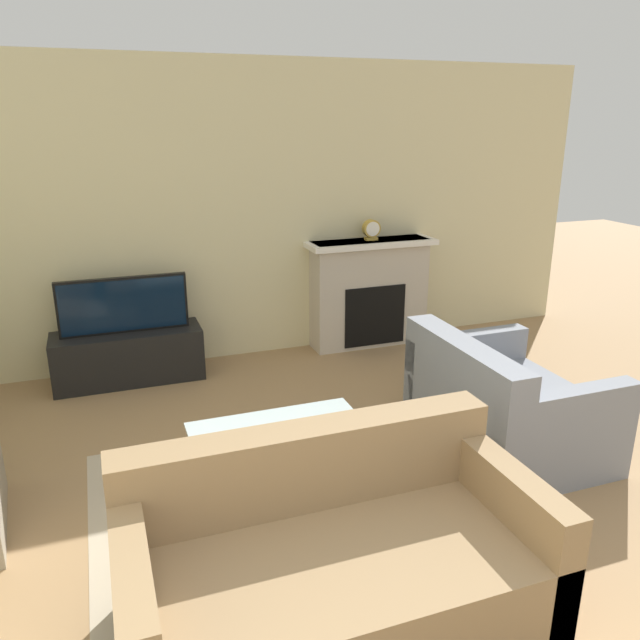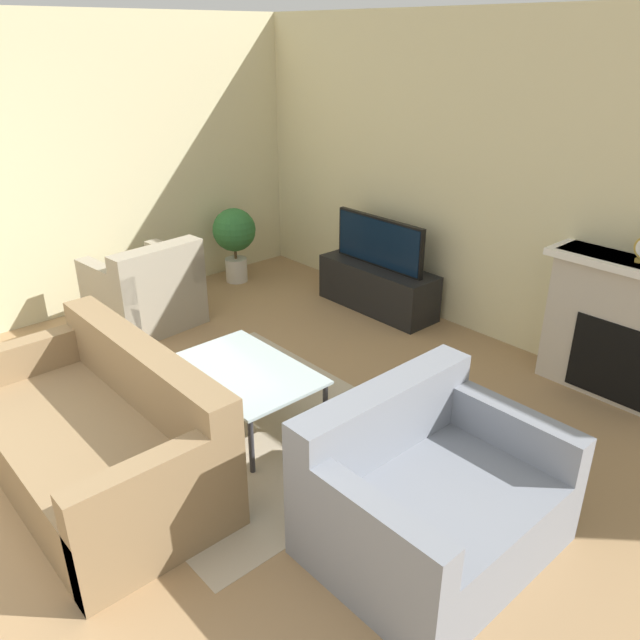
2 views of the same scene
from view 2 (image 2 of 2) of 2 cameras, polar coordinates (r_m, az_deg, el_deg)
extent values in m
cube|color=beige|center=(5.70, 12.73, 12.55)|extent=(8.06, 0.06, 2.70)
cube|color=beige|center=(6.32, -21.10, 12.68)|extent=(0.06, 7.60, 2.70)
cube|color=#B7A88E|center=(4.49, -7.27, -9.33)|extent=(2.25, 1.90, 0.00)
cube|color=#BCB2A3|center=(5.04, 26.32, -1.02)|extent=(1.15, 0.30, 1.06)
cube|color=black|center=(4.98, 25.19, -3.55)|extent=(0.63, 0.01, 0.59)
cube|color=black|center=(6.17, 5.29, 3.01)|extent=(1.24, 0.43, 0.45)
cube|color=black|center=(6.01, 5.46, 7.12)|extent=(1.06, 0.05, 0.48)
cube|color=black|center=(5.99, 5.28, 7.07)|extent=(1.02, 0.01, 0.44)
cube|color=#8C704C|center=(4.06, -19.94, -11.34)|extent=(1.84, 0.95, 0.42)
cube|color=#8C704C|center=(3.96, -15.88, -4.66)|extent=(1.84, 0.20, 0.40)
cube|color=#8C704C|center=(4.70, -24.28, -5.19)|extent=(0.14, 0.95, 0.66)
cube|color=#8C704C|center=(3.36, -14.24, -16.52)|extent=(0.14, 0.95, 0.66)
cube|color=gray|center=(3.47, 10.47, -17.14)|extent=(0.98, 1.23, 0.42)
cube|color=gray|center=(3.41, 5.85, -8.92)|extent=(0.20, 1.23, 0.40)
cube|color=gray|center=(3.08, 3.88, -20.29)|extent=(0.98, 0.14, 0.66)
cube|color=gray|center=(3.76, 15.91, -11.66)|extent=(0.98, 0.14, 0.66)
cube|color=#9E937F|center=(6.03, -15.67, 1.48)|extent=(0.85, 0.92, 0.42)
cube|color=#9E937F|center=(5.65, -14.58, 4.52)|extent=(0.28, 0.87, 0.40)
cube|color=#9E937F|center=(6.16, -13.00, 3.49)|extent=(0.78, 0.21, 0.66)
cube|color=#9E937F|center=(5.83, -18.76, 1.51)|extent=(0.78, 0.21, 0.66)
cylinder|color=#333338|center=(4.64, -13.42, -5.81)|extent=(0.04, 0.04, 0.39)
cylinder|color=#333338|center=(3.93, -6.30, -11.34)|extent=(0.04, 0.04, 0.39)
cylinder|color=#333338|center=(4.91, -7.18, -3.46)|extent=(0.04, 0.04, 0.39)
cylinder|color=#333338|center=(4.25, 0.49, -8.12)|extent=(0.04, 0.04, 0.39)
cube|color=silver|center=(4.30, -6.93, -4.62)|extent=(1.05, 0.70, 0.02)
cylinder|color=beige|center=(6.94, -7.64, 4.59)|extent=(0.24, 0.24, 0.26)
cylinder|color=#4C3823|center=(6.88, -7.74, 6.14)|extent=(0.03, 0.03, 0.14)
sphere|color=#2D6B33|center=(6.80, -7.86, 8.16)|extent=(0.46, 0.46, 0.46)
camera|label=1|loc=(4.18, -57.58, 9.37)|focal=35.00mm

